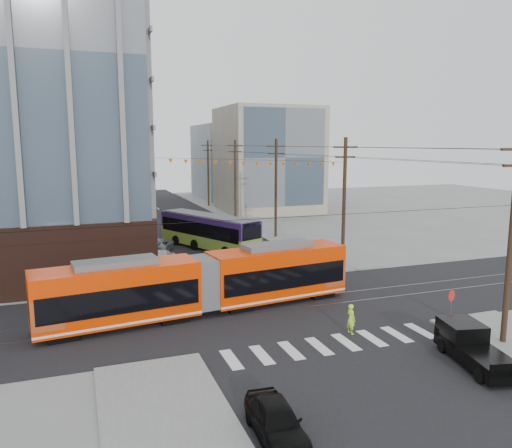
% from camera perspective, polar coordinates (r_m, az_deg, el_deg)
% --- Properties ---
extents(ground, '(160.00, 160.00, 0.00)m').
position_cam_1_polar(ground, '(29.87, 5.95, -11.42)').
color(ground, slate).
extents(bg_bldg_nw_near, '(18.00, 16.00, 18.00)m').
position_cam_1_polar(bg_bldg_nw_near, '(77.28, -23.53, 7.32)').
color(bg_bldg_nw_near, '#8C99A5').
rests_on(bg_bldg_nw_near, ground).
extents(bg_bldg_ne_near, '(14.00, 14.00, 16.00)m').
position_cam_1_polar(bg_bldg_ne_near, '(78.44, 1.32, 7.36)').
color(bg_bldg_ne_near, gray).
rests_on(bg_bldg_ne_near, ground).
extents(bg_bldg_nw_far, '(16.00, 18.00, 20.00)m').
position_cam_1_polar(bg_bldg_nw_far, '(97.14, -21.08, 8.29)').
color(bg_bldg_nw_far, gray).
rests_on(bg_bldg_nw_far, ground).
extents(bg_bldg_ne_far, '(16.00, 16.00, 14.00)m').
position_cam_1_polar(bg_bldg_ne_far, '(97.99, -1.83, 7.14)').
color(bg_bldg_ne_far, '#8C99A5').
rests_on(bg_bldg_ne_far, ground).
extents(utility_pole_near, '(0.30, 0.30, 11.00)m').
position_cam_1_polar(utility_pole_near, '(28.68, 27.12, -1.85)').
color(utility_pole_near, black).
rests_on(utility_pole_near, ground).
extents(utility_pole_far, '(0.30, 0.30, 11.00)m').
position_cam_1_polar(utility_pole_far, '(83.89, -5.48, 5.73)').
color(utility_pole_far, black).
rests_on(utility_pole_far, ground).
extents(streetcar, '(20.04, 5.29, 3.82)m').
position_cam_1_polar(streetcar, '(31.36, -6.06, -6.74)').
color(streetcar, '#E43100').
rests_on(streetcar, ground).
extents(city_bus, '(7.72, 12.54, 3.56)m').
position_cam_1_polar(city_bus, '(50.24, -5.47, -0.84)').
color(city_bus, '#2E1950').
rests_on(city_bus, ground).
extents(pickup_truck, '(2.81, 5.25, 1.69)m').
position_cam_1_polar(pickup_truck, '(26.57, 23.92, -12.92)').
color(pickup_truck, black).
rests_on(pickup_truck, ground).
extents(black_sedan, '(1.85, 4.08, 1.36)m').
position_cam_1_polar(black_sedan, '(19.20, 2.32, -21.54)').
color(black_sedan, black).
rests_on(black_sedan, ground).
extents(parked_car_silver, '(2.71, 4.79, 1.49)m').
position_cam_1_polar(parked_car_silver, '(40.39, -10.26, -4.92)').
color(parked_car_silver, '#949DA4').
rests_on(parked_car_silver, ground).
extents(parked_car_white, '(3.47, 5.52, 1.49)m').
position_cam_1_polar(parked_car_white, '(43.68, -10.80, -3.87)').
color(parked_car_white, silver).
rests_on(parked_car_white, ground).
extents(parked_car_grey, '(3.90, 5.35, 1.35)m').
position_cam_1_polar(parked_car_grey, '(49.63, -11.02, -2.39)').
color(parked_car_grey, slate).
rests_on(parked_car_grey, ground).
extents(pedestrian, '(0.48, 0.67, 1.70)m').
position_cam_1_polar(pedestrian, '(28.69, 10.81, -10.60)').
color(pedestrian, '#B8FF34').
rests_on(pedestrian, ground).
extents(stop_sign, '(0.87, 0.87, 2.25)m').
position_cam_1_polar(stop_sign, '(30.46, 21.34, -9.36)').
color(stop_sign, red).
rests_on(stop_sign, ground).
extents(jersey_barrier, '(1.37, 3.67, 0.72)m').
position_cam_1_polar(jersey_barrier, '(44.88, 8.07, -3.95)').
color(jersey_barrier, slate).
rests_on(jersey_barrier, ground).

